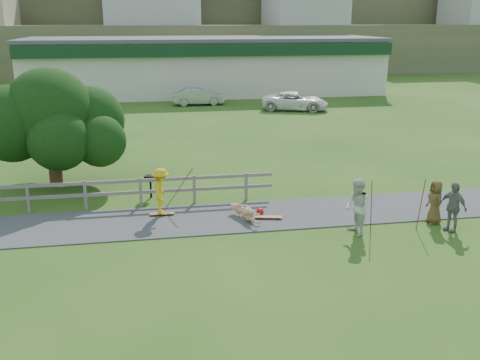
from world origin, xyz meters
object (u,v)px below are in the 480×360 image
(skater_rider, at_px, (161,194))
(spectator_c, at_px, (435,202))
(car_white, at_px, (295,101))
(bbq, at_px, (151,187))
(spectator_a, at_px, (357,207))
(skater_fallen, at_px, (245,212))
(car_silver, at_px, (198,97))
(spectator_b, at_px, (453,207))
(tree, at_px, (52,140))

(skater_rider, bearing_deg, spectator_c, -98.96)
(car_white, bearing_deg, bbq, 169.75)
(skater_rider, height_order, spectator_a, spectator_a)
(skater_fallen, bearing_deg, car_white, 47.56)
(spectator_a, bearing_deg, bbq, -131.82)
(car_silver, bearing_deg, spectator_b, -170.23)
(spectator_b, distance_m, car_silver, 28.91)
(car_white, height_order, tree, tree)
(bbq, bearing_deg, spectator_a, -22.13)
(car_white, xyz_separation_m, tree, (-15.16, -16.92, 1.25))
(skater_fallen, relative_size, spectator_b, 0.94)
(skater_rider, relative_size, car_white, 0.33)
(skater_fallen, relative_size, bbq, 1.74)
(car_white, bearing_deg, skater_rider, 173.06)
(spectator_c, xyz_separation_m, car_silver, (-5.35, 27.62, -0.08))
(car_silver, bearing_deg, car_white, -119.93)
(skater_rider, relative_size, tree, 0.28)
(spectator_a, height_order, spectator_c, spectator_a)
(skater_rider, xyz_separation_m, spectator_c, (9.17, -2.27, -0.07))
(spectator_b, xyz_separation_m, tree, (-13.64, 7.58, 1.12))
(spectator_c, bearing_deg, bbq, -114.66)
(spectator_c, height_order, bbq, spectator_c)
(spectator_c, bearing_deg, spectator_a, -80.01)
(spectator_a, bearing_deg, car_silver, -179.84)
(skater_rider, distance_m, car_silver, 25.64)
(car_white, height_order, bbq, car_white)
(spectator_b, bearing_deg, bbq, -143.13)
(skater_rider, distance_m, car_white, 24.10)
(skater_rider, relative_size, spectator_a, 0.89)
(spectator_b, height_order, spectator_c, spectator_b)
(spectator_c, bearing_deg, skater_rider, -103.63)
(bbq, bearing_deg, car_white, 74.94)
(skater_fallen, relative_size, spectator_a, 0.84)
(skater_rider, relative_size, bbq, 1.84)
(spectator_c, height_order, tree, tree)
(skater_rider, height_order, bbq, skater_rider)
(car_white, distance_m, tree, 22.75)
(tree, relative_size, bbq, 6.55)
(spectator_b, bearing_deg, car_white, 151.32)
(skater_fallen, height_order, spectator_b, spectator_b)
(spectator_a, distance_m, bbq, 8.19)
(spectator_b, distance_m, spectator_c, 0.77)
(spectator_b, relative_size, spectator_c, 1.10)
(spectator_a, xyz_separation_m, spectator_c, (3.02, 0.52, -0.17))
(spectator_a, relative_size, car_white, 0.37)
(skater_fallen, relative_size, tree, 0.27)
(car_silver, xyz_separation_m, tree, (-8.09, -20.78, 1.27))
(skater_rider, distance_m, tree, 6.36)
(tree, bearing_deg, bbq, -31.65)
(spectator_c, bearing_deg, tree, -116.70)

